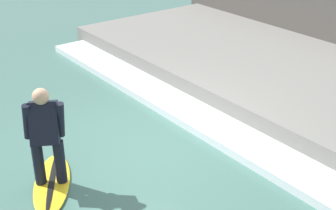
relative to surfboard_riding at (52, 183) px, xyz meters
The scene contains 5 objects.
ground_plane 1.70m from the surfboard_riding, ahead, with size 28.00×28.00×0.00m, color #426B60.
concrete_ledge 5.71m from the surfboard_riding, ahead, with size 4.40×11.68×0.45m, color slate.
wave_foam_crest 3.09m from the surfboard_riding, ahead, with size 0.82×11.10×0.15m, color silver.
surfboard_riding is the anchor object (origin of this frame).
surfer_riding 0.88m from the surfboard_riding, ahead, with size 0.55×0.56×1.53m.
Camera 1 is at (-3.86, -5.65, 4.18)m, focal length 50.00 mm.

